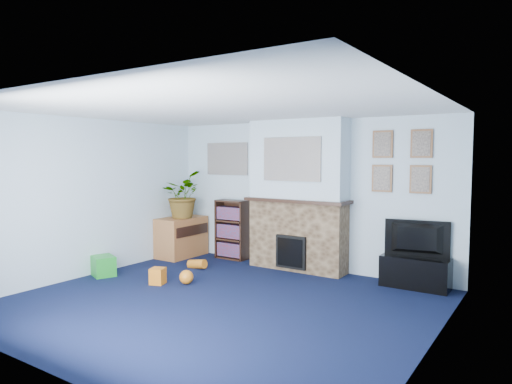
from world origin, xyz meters
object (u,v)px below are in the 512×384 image
Objects in this scene: television at (417,239)px; bookshelf at (232,231)px; tv_stand at (415,272)px; sideboard at (182,237)px.

bookshelf is at bearing -10.72° from television.
tv_stand is 0.87× the size of bookshelf.
television is at bearing -1.01° from bookshelf.
television is at bearing 4.18° from sideboard.
television is 0.95× the size of sideboard.
bookshelf reaches higher than tv_stand.
television is 0.83× the size of bookshelf.
bookshelf is 1.14× the size of sideboard.
sideboard is at bearing -176.09° from tv_stand.
tv_stand is 1.04× the size of television.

